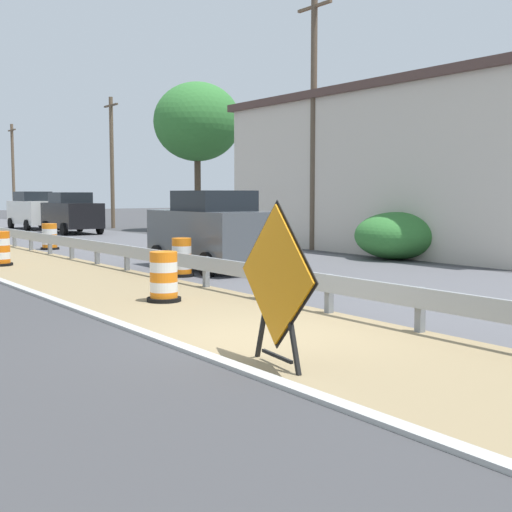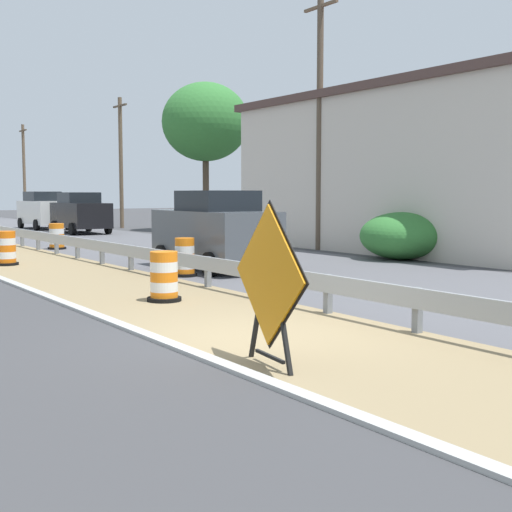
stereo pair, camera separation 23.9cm
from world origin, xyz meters
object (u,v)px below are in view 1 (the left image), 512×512
at_px(utility_pole_far, 13,170).
at_px(warning_sign_diamond, 276,280).
at_px(traffic_barrel_nearest, 164,279).
at_px(traffic_barrel_close, 182,259).
at_px(car_lead_far_lane, 211,230).
at_px(car_mid_far_lane, 72,213).
at_px(car_trailing_near_lane, 34,210).
at_px(utility_pole_near, 314,119).
at_px(traffic_barrel_mid, 0,250).
at_px(traffic_barrel_far, 50,238).
at_px(utility_pole_mid, 112,161).

bearing_deg(utility_pole_far, warning_sign_diamond, -103.17).
height_order(traffic_barrel_nearest, traffic_barrel_close, traffic_barrel_close).
relative_size(car_lead_far_lane, car_mid_far_lane, 0.95).
xyz_separation_m(warning_sign_diamond, car_trailing_near_lane, (8.01, 33.92, 0.04)).
relative_size(car_mid_far_lane, utility_pole_near, 0.48).
bearing_deg(car_trailing_near_lane, car_mid_far_lane, 2.72).
xyz_separation_m(traffic_barrel_nearest, traffic_barrel_close, (2.30, 3.31, 0.00)).
distance_m(warning_sign_diamond, traffic_barrel_mid, 14.05).
bearing_deg(utility_pole_far, car_mid_far_lane, -99.27).
bearing_deg(traffic_barrel_far, utility_pole_far, 75.67).
distance_m(warning_sign_diamond, car_lead_far_lane, 10.76).
xyz_separation_m(traffic_barrel_close, car_lead_far_lane, (1.47, 0.90, 0.66)).
bearing_deg(car_lead_far_lane, utility_pole_near, -61.66).
xyz_separation_m(traffic_barrel_far, utility_pole_near, (8.01, -6.01, 4.45)).
bearing_deg(traffic_barrel_mid, car_mid_far_lane, 61.92).
height_order(car_mid_far_lane, utility_pole_near, utility_pole_near).
height_order(car_lead_far_lane, utility_pole_far, utility_pole_far).
bearing_deg(traffic_barrel_mid, car_trailing_near_lane, 69.44).
height_order(traffic_barrel_nearest, car_lead_far_lane, car_lead_far_lane).
xyz_separation_m(traffic_barrel_mid, utility_pole_far, (11.42, 37.15, 3.62)).
height_order(traffic_barrel_nearest, traffic_barrel_mid, traffic_barrel_mid).
distance_m(car_trailing_near_lane, utility_pole_mid, 5.51).
relative_size(warning_sign_diamond, traffic_barrel_mid, 2.03).
bearing_deg(traffic_barrel_close, traffic_barrel_mid, 119.19).
height_order(traffic_barrel_far, utility_pole_near, utility_pole_near).
bearing_deg(traffic_barrel_far, traffic_barrel_nearest, -100.16).
bearing_deg(utility_pole_mid, car_trailing_near_lane, 157.72).
distance_m(traffic_barrel_mid, car_mid_far_lane, 16.39).
bearing_deg(traffic_barrel_nearest, utility_pole_mid, 67.74).
bearing_deg(utility_pole_near, traffic_barrel_mid, 174.07).
distance_m(traffic_barrel_far, car_trailing_near_lane, 15.66).
bearing_deg(traffic_barrel_mid, utility_pole_far, 72.92).
relative_size(traffic_barrel_nearest, utility_pole_far, 0.13).
distance_m(traffic_barrel_nearest, traffic_barrel_close, 4.03).
xyz_separation_m(car_lead_far_lane, car_mid_far_lane, (3.21, 18.98, -0.01)).
height_order(traffic_barrel_close, utility_pole_far, utility_pole_far).
bearing_deg(utility_pole_near, utility_pole_mid, 88.34).
bearing_deg(utility_pole_near, car_mid_far_lane, 102.51).
bearing_deg(car_mid_far_lane, car_trailing_near_lane, -176.00).
distance_m(traffic_barrel_nearest, car_mid_far_lane, 24.22).
distance_m(traffic_barrel_far, utility_pole_far, 33.53).
relative_size(utility_pole_near, utility_pole_far, 1.21).
bearing_deg(utility_pole_far, utility_pole_near, -90.36).
bearing_deg(utility_pole_near, car_trailing_near_lane, 100.00).
height_order(traffic_barrel_far, car_trailing_near_lane, car_trailing_near_lane).
bearing_deg(car_mid_far_lane, car_lead_far_lane, -8.23).
relative_size(traffic_barrel_close, car_trailing_near_lane, 0.21).
relative_size(traffic_barrel_close, traffic_barrel_far, 1.00).
relative_size(traffic_barrel_nearest, utility_pole_near, 0.10).
relative_size(car_trailing_near_lane, utility_pole_near, 0.50).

